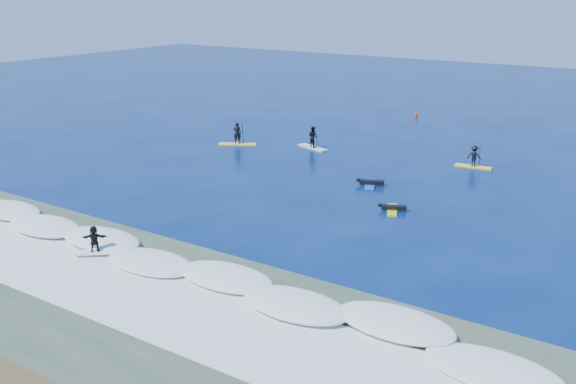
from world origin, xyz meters
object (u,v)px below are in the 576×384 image
Objects in this scene: sup_paddler_right at (474,158)px; prone_paddler_near at (392,208)px; prone_paddler_far at (370,183)px; marker_buoy at (416,115)px; sup_paddler_center at (313,139)px; wave_surfer at (94,241)px; sup_paddler_left at (237,137)px.

sup_paddler_right is 11.87m from prone_paddler_near.
marker_buoy reaches higher than prone_paddler_far.
sup_paddler_right is at bearing 25.38° from sup_paddler_center.
sup_paddler_right is 1.46× the size of wave_surfer.
sup_paddler_left is 1.44× the size of prone_paddler_near.
sup_paddler_left is 1.01× the size of sup_paddler_center.
sup_paddler_center reaches higher than prone_paddler_far.
prone_paddler_far is at bearing -19.35° from sup_paddler_center.
wave_surfer is at bearing -99.40° from sup_paddler_left.
sup_paddler_center is at bearing 28.51° from prone_paddler_far.
sup_paddler_left reaches higher than wave_surfer.
sup_paddler_right is (12.62, 1.45, -0.05)m from sup_paddler_center.
prone_paddler_near is 16.72m from wave_surfer.
prone_paddler_far reaches higher than prone_paddler_near.
sup_paddler_center reaches higher than wave_surfer.
prone_paddler_far is (-4.25, -8.04, -0.55)m from sup_paddler_right.
sup_paddler_left is 14.78m from prone_paddler_far.
wave_surfer reaches higher than prone_paddler_far.
sup_paddler_center is 16.35m from marker_buoy.
marker_buoy reaches higher than prone_paddler_near.
prone_paddler_near is at bearing -70.22° from marker_buoy.
prone_paddler_far is at bearing 17.02° from prone_paddler_near.
wave_surfer is at bearing -65.50° from sup_paddler_center.
prone_paddler_far is (-3.29, 3.78, 0.02)m from prone_paddler_near.
sup_paddler_right is 1.26× the size of prone_paddler_near.
sup_paddler_center is at bearing -7.36° from sup_paddler_left.
prone_paddler_near is (17.46, -7.97, -0.53)m from sup_paddler_left.
wave_surfer is (8.20, -21.86, 0.12)m from sup_paddler_left.
sup_paddler_center is 1.27× the size of prone_paddler_far.
marker_buoy is at bearing -7.93° from prone_paddler_far.
marker_buoy is (2.11, 16.21, -0.48)m from sup_paddler_center.
wave_surfer is at bearing 122.29° from prone_paddler_near.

